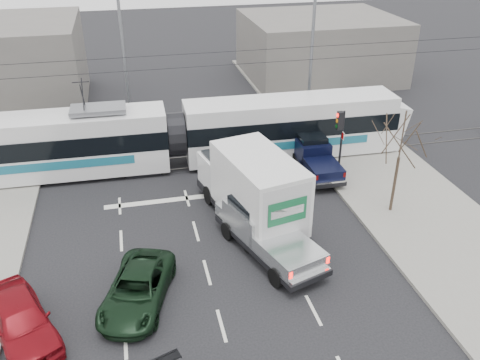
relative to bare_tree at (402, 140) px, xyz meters
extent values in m
plane|color=black|center=(-7.60, -2.50, -3.79)|extent=(120.00, 120.00, 0.00)
cube|color=gray|center=(1.40, -2.50, -3.72)|extent=(6.00, 60.00, 0.15)
cube|color=#33302D|center=(-7.60, 7.50, -3.78)|extent=(60.00, 1.60, 0.03)
cube|color=#65605C|center=(4.40, 21.50, -1.29)|extent=(12.00, 10.00, 5.00)
cylinder|color=#47382B|center=(0.00, 0.00, -2.27)|extent=(0.14, 0.14, 2.75)
cylinder|color=#47382B|center=(0.00, 0.00, 0.23)|extent=(0.07, 0.07, 2.25)
cylinder|color=black|center=(-1.00, 4.00, -1.84)|extent=(0.12, 0.12, 3.60)
cube|color=black|center=(-1.20, 4.00, -0.54)|extent=(0.28, 0.28, 0.95)
cylinder|color=#FF0C07|center=(-1.35, 4.00, -0.24)|extent=(0.06, 0.20, 0.20)
cylinder|color=orange|center=(-1.35, 4.00, -0.54)|extent=(0.06, 0.20, 0.20)
cylinder|color=#05330C|center=(-1.35, 4.00, -0.84)|extent=(0.06, 0.20, 0.20)
cube|color=white|center=(-1.02, 3.85, -1.34)|extent=(0.02, 0.30, 0.40)
cylinder|color=slate|center=(-0.10, 11.50, 0.71)|extent=(0.20, 0.20, 9.00)
cylinder|color=slate|center=(-11.60, 13.50, 0.71)|extent=(0.20, 0.20, 9.00)
cylinder|color=black|center=(-7.60, 7.50, 1.71)|extent=(60.00, 0.03, 0.03)
cylinder|color=black|center=(-7.60, 7.50, 2.41)|extent=(60.00, 0.03, 0.03)
cube|color=silver|center=(-15.83, 7.41, -2.83)|extent=(12.08, 2.77, 1.46)
cube|color=black|center=(-15.83, 7.41, -1.70)|extent=(12.14, 2.80, 0.99)
cube|color=silver|center=(-15.83, 7.41, -0.81)|extent=(12.08, 2.67, 0.93)
cube|color=#175F75|center=(-15.86, 6.14, -2.56)|extent=(8.42, 0.20, 0.46)
cube|color=silver|center=(-2.76, 7.14, -2.83)|extent=(12.08, 2.77, 1.46)
cube|color=black|center=(-2.76, 7.14, -1.70)|extent=(12.14, 2.80, 0.99)
cube|color=silver|center=(-2.76, 7.14, -0.81)|extent=(12.08, 2.67, 0.93)
cube|color=#175F75|center=(-2.79, 5.87, -2.56)|extent=(8.42, 0.20, 0.46)
cylinder|color=black|center=(-9.30, 7.28, -1.90)|extent=(0.98, 2.44, 2.42)
cube|color=slate|center=(-13.22, 7.36, -0.13)|extent=(2.83, 1.57, 0.23)
cube|color=black|center=(-11.26, 7.32, -3.62)|extent=(1.91, 2.18, 0.34)
cube|color=black|center=(-7.34, 7.24, -3.62)|extent=(1.91, 2.18, 0.34)
cube|color=black|center=(0.51, 7.07, -3.62)|extent=(1.91, 2.18, 0.34)
cube|color=black|center=(-6.55, -1.85, -3.25)|extent=(3.70, 6.09, 0.25)
cube|color=silver|center=(-6.87, -0.87, -2.55)|extent=(2.61, 2.91, 1.14)
cube|color=black|center=(-6.90, -0.77, -1.96)|extent=(2.14, 2.17, 0.55)
cube|color=silver|center=(-7.31, 0.44, -2.78)|extent=(2.12, 1.58, 0.55)
cube|color=silver|center=(-6.15, -3.05, -2.85)|extent=(2.66, 3.07, 0.65)
cube|color=silver|center=(-5.68, -4.47, -3.12)|extent=(1.79, 0.74, 0.18)
cube|color=#FF0C07|center=(-6.54, -4.64, -2.75)|extent=(0.16, 0.12, 0.28)
cube|color=#FF0C07|center=(-4.89, -4.09, -2.75)|extent=(0.16, 0.12, 0.28)
cylinder|color=black|center=(-7.99, -0.39, -3.40)|extent=(0.51, 0.84, 0.79)
cylinder|color=black|center=(-6.26, 0.18, -3.40)|extent=(0.51, 0.84, 0.79)
cylinder|color=black|center=(-6.83, -3.89, -3.40)|extent=(0.51, 0.84, 0.79)
cylinder|color=black|center=(-5.10, -3.31, -3.40)|extent=(0.51, 0.84, 0.79)
cube|color=black|center=(-6.70, 0.73, -3.22)|extent=(3.98, 7.59, 0.36)
cube|color=white|center=(-7.29, 3.41, -2.35)|extent=(2.67, 2.20, 1.65)
cube|color=black|center=(-7.32, 3.55, -1.73)|extent=(2.23, 1.57, 0.62)
cube|color=silver|center=(-6.54, 0.02, -1.70)|extent=(3.48, 5.33, 3.05)
cube|color=silver|center=(-6.02, -2.36, -1.70)|extent=(2.14, 0.52, 2.68)
cube|color=#145B34|center=(-6.00, -2.41, -1.46)|extent=(1.70, 0.39, 1.04)
cube|color=black|center=(-5.96, -2.59, -3.33)|extent=(2.23, 0.73, 0.19)
cylinder|color=black|center=(-8.26, 2.75, -3.33)|extent=(0.50, 0.97, 0.93)
cylinder|color=black|center=(-6.13, 3.22, -3.33)|extent=(0.50, 0.97, 0.93)
cylinder|color=black|center=(-7.32, -1.48, -3.28)|extent=(0.52, 1.08, 1.03)
cylinder|color=black|center=(-5.19, -1.01, -3.28)|extent=(0.52, 1.08, 1.03)
cube|color=black|center=(-2.10, 4.50, -3.30)|extent=(1.71, 4.52, 0.23)
cube|color=black|center=(-2.09, 5.31, -2.67)|extent=(1.65, 1.91, 1.04)
cube|color=black|center=(-2.09, 5.40, -2.12)|extent=(1.43, 1.37, 0.50)
cube|color=black|center=(-2.08, 6.39, -2.87)|extent=(1.59, 0.83, 0.50)
cube|color=black|center=(-2.11, 3.51, -2.94)|extent=(1.65, 2.04, 0.59)
cube|color=silver|center=(-2.12, 2.34, -3.18)|extent=(1.54, 0.18, 0.16)
cube|color=#590505|center=(-2.85, 2.43, -2.85)|extent=(0.13, 0.07, 0.25)
cube|color=#590505|center=(-1.39, 2.42, -2.85)|extent=(0.13, 0.07, 0.25)
cylinder|color=black|center=(-2.85, 5.95, -3.43)|extent=(0.26, 0.72, 0.72)
cylinder|color=black|center=(-1.32, 5.93, -3.43)|extent=(0.26, 0.72, 0.72)
cylinder|color=black|center=(-2.88, 3.07, -3.43)|extent=(0.26, 0.72, 0.72)
cylinder|color=black|center=(-1.35, 3.05, -3.43)|extent=(0.26, 0.72, 0.72)
imported|color=black|center=(-12.05, -3.64, -3.17)|extent=(3.37, 4.88, 1.24)
imported|color=maroon|center=(-15.94, -4.45, -3.06)|extent=(3.34, 4.64, 1.47)
camera|label=1|loc=(-11.63, -18.47, 9.15)|focal=38.00mm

